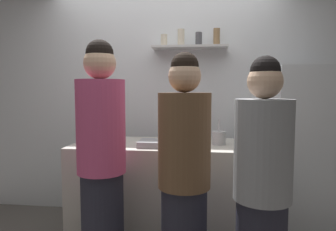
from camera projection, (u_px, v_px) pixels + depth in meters
The scene contains 12 objects.
back_wall_assembly at pixel (166, 99), 3.40m from camera, with size 4.80×0.32×2.60m.
refrigerator at pixel (305, 152), 2.89m from camera, with size 0.63×0.64×1.62m.
counter at pixel (168, 194), 2.72m from camera, with size 1.67×0.69×0.93m, color #B7B2A8.
baking_pan at pixel (159, 143), 2.53m from camera, with size 0.34×0.24×0.05m, color gray.
utensil_holder at pixel (219, 138), 2.62m from camera, with size 0.12×0.12×0.22m.
wine_bottle_dark_glass at pixel (105, 129), 2.79m from camera, with size 0.08×0.08×0.29m.
wine_bottle_green_glass at pixel (251, 133), 2.53m from camera, with size 0.07×0.07×0.29m.
wine_bottle_pale_glass at pixel (96, 133), 2.54m from camera, with size 0.07×0.07×0.30m.
water_bottle_plastic at pixel (113, 135), 2.54m from camera, with size 0.08×0.08×0.21m.
person_grey_hoodie at pixel (262, 194), 1.78m from camera, with size 0.34×0.34×1.60m.
person_pink_top at pixel (102, 165), 2.11m from camera, with size 0.34×0.34×1.75m.
person_brown_jacket at pixel (184, 181), 1.95m from camera, with size 0.34×0.34×1.64m.
Camera 1 is at (0.41, -2.13, 1.40)m, focal length 32.09 mm.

